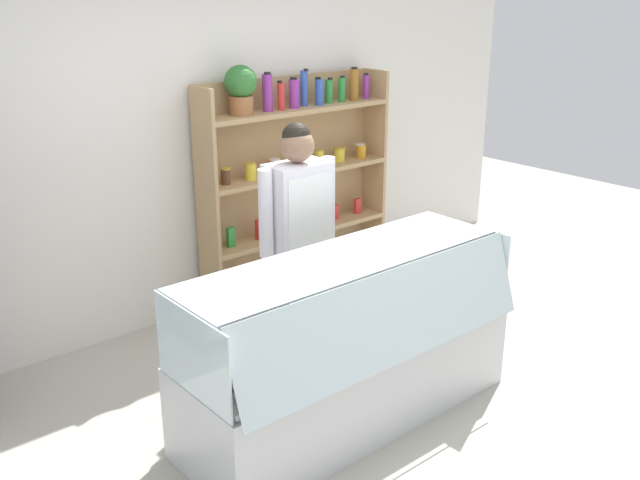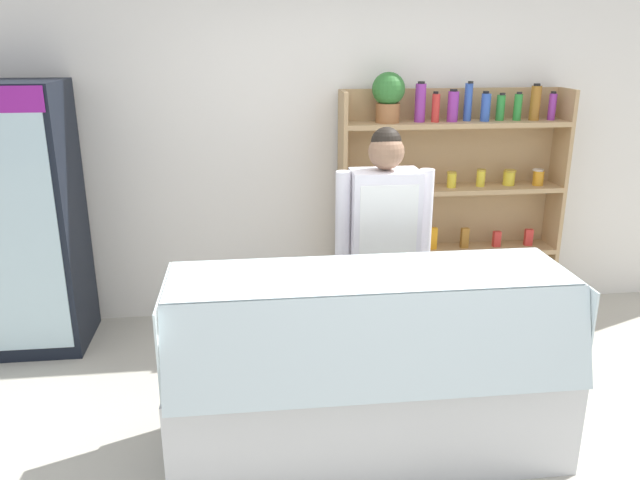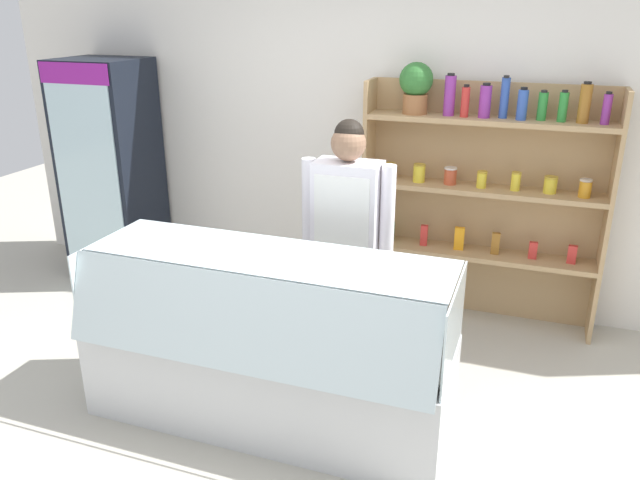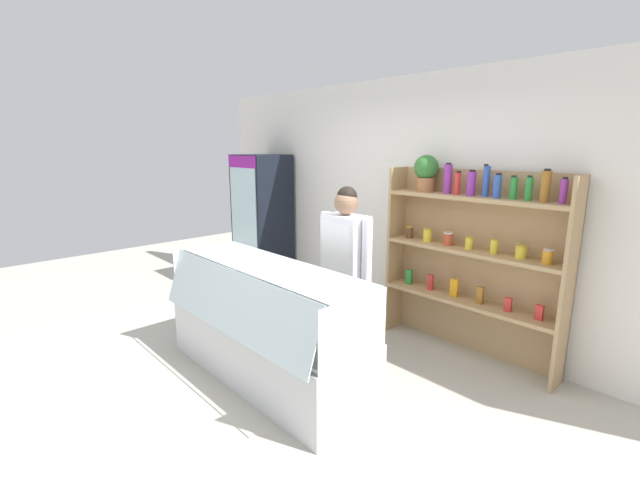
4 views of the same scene
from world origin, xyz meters
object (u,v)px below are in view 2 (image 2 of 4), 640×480
object	(u,v)px
drinks_fridge	(26,220)
deli_display_case	(367,398)
shop_clerk	(384,237)
shelving_unit	(444,184)

from	to	relation	value
drinks_fridge	deli_display_case	world-z (taller)	drinks_fridge
drinks_fridge	shop_clerk	xyz separation A→B (m)	(2.35, -0.76, 0.03)
drinks_fridge	shop_clerk	bearing A→B (deg)	-17.88
drinks_fridge	deli_display_case	xyz separation A→B (m)	(2.12, -1.50, -0.62)
deli_display_case	shop_clerk	bearing A→B (deg)	72.73
drinks_fridge	shelving_unit	world-z (taller)	shelving_unit
drinks_fridge	shop_clerk	distance (m)	2.47
shelving_unit	deli_display_case	world-z (taller)	shelving_unit
drinks_fridge	shelving_unit	distance (m)	3.04
drinks_fridge	deli_display_case	size ratio (longest dim) A/B	0.91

